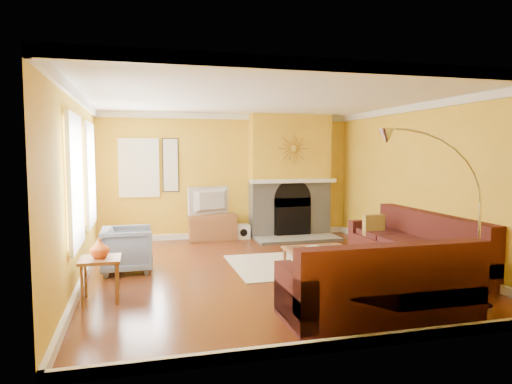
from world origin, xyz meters
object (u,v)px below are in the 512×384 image
object	(u,v)px
armchair	(127,249)
side_table	(101,279)
arc_lamp	(437,223)
sectional_sofa	(360,251)
coffee_table	(322,263)
media_console	(212,227)

from	to	relation	value
armchair	side_table	size ratio (longest dim) A/B	1.41
arc_lamp	sectional_sofa	bearing A→B (deg)	98.72
armchair	arc_lamp	world-z (taller)	arc_lamp
sectional_sofa	armchair	xyz separation A→B (m)	(-3.28, 1.42, -0.10)
coffee_table	arc_lamp	xyz separation A→B (m)	(0.64, -1.84, 0.86)
media_console	armchair	distance (m)	2.83
side_table	arc_lamp	xyz separation A→B (m)	(3.80, -1.45, 0.79)
coffee_table	side_table	bearing A→B (deg)	-173.06
sectional_sofa	side_table	xyz separation A→B (m)	(-3.58, 0.03, -0.17)
media_console	side_table	bearing A→B (deg)	-118.89
coffee_table	media_console	size ratio (longest dim) A/B	1.00
coffee_table	media_console	xyz separation A→B (m)	(-1.15, 3.26, 0.08)
sectional_sofa	arc_lamp	xyz separation A→B (m)	(0.22, -1.42, 0.61)
side_table	arc_lamp	distance (m)	4.14
media_console	armchair	size ratio (longest dim) A/B	1.29
media_console	sectional_sofa	bearing A→B (deg)	-66.88
armchair	media_console	bearing A→B (deg)	-37.14
coffee_table	armchair	size ratio (longest dim) A/B	1.29
sectional_sofa	armchair	bearing A→B (deg)	156.64
sectional_sofa	side_table	distance (m)	3.59
sectional_sofa	coffee_table	world-z (taller)	sectional_sofa
sectional_sofa	side_table	size ratio (longest dim) A/B	6.54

